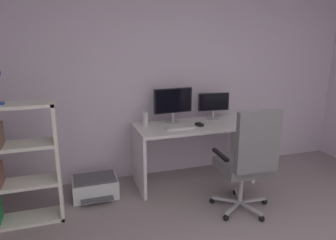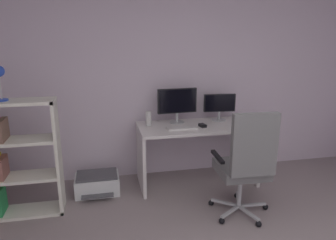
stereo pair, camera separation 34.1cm
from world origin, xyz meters
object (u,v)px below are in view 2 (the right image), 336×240
(desk, at_px, (197,141))
(monitor_main, at_px, (177,102))
(computer_mouse, at_px, (203,125))
(keyboard, at_px, (182,128))
(desktop_speaker, at_px, (149,119))
(office_chair, at_px, (246,162))
(bookshelf, at_px, (4,160))
(printer, at_px, (97,183))
(monitor_secondary, at_px, (220,105))

(desk, bearing_deg, monitor_main, 145.34)
(computer_mouse, bearing_deg, monitor_main, 124.21)
(keyboard, distance_m, desktop_speaker, 0.42)
(computer_mouse, height_order, office_chair, office_chair)
(desk, xyz_separation_m, bookshelf, (-2.09, -0.32, 0.06))
(keyboard, relative_size, computer_mouse, 3.40)
(monitor_main, height_order, computer_mouse, monitor_main)
(desk, distance_m, printer, 1.29)
(monitor_secondary, bearing_deg, desk, -155.13)
(monitor_main, relative_size, office_chair, 0.43)
(monitor_secondary, bearing_deg, bookshelf, -168.88)
(desk, distance_m, monitor_main, 0.53)
(desk, relative_size, keyboard, 4.19)
(bookshelf, height_order, printer, bookshelf)
(office_chair, distance_m, printer, 1.74)
(desk, distance_m, office_chair, 0.91)
(monitor_main, xyz_separation_m, computer_mouse, (0.25, -0.24, -0.24))
(monitor_main, distance_m, office_chair, 1.19)
(monitor_secondary, height_order, office_chair, office_chair)
(monitor_secondary, distance_m, printer, 1.76)
(keyboard, relative_size, office_chair, 0.30)
(desk, bearing_deg, desktop_speaker, 169.86)
(bookshelf, bearing_deg, desktop_speaker, 15.82)
(monitor_main, bearing_deg, printer, -169.96)
(bookshelf, bearing_deg, desk, 8.80)
(keyboard, bearing_deg, desk, 25.43)
(keyboard, distance_m, printer, 1.18)
(computer_mouse, height_order, printer, computer_mouse)
(desktop_speaker, relative_size, printer, 0.34)
(monitor_secondary, relative_size, desktop_speaker, 2.35)
(desk, distance_m, desktop_speaker, 0.66)
(monitor_secondary, relative_size, bookshelf, 0.34)
(monitor_secondary, distance_m, office_chair, 1.09)
(monitor_secondary, distance_m, bookshelf, 2.49)
(monitor_main, height_order, keyboard, monitor_main)
(monitor_secondary, relative_size, office_chair, 0.35)
(keyboard, xyz_separation_m, bookshelf, (-1.86, -0.21, -0.15))
(computer_mouse, relative_size, printer, 0.20)
(desktop_speaker, distance_m, printer, 0.97)
(desktop_speaker, xyz_separation_m, printer, (-0.64, -0.13, -0.72))
(computer_mouse, relative_size, bookshelf, 0.08)
(office_chair, distance_m, bookshelf, 2.37)
(desktop_speaker, bearing_deg, desk, -10.14)
(computer_mouse, xyz_separation_m, desktop_speaker, (-0.61, 0.19, 0.07))
(monitor_main, distance_m, keyboard, 0.36)
(monitor_main, relative_size, printer, 0.97)
(monitor_main, height_order, printer, monitor_main)
(desk, xyz_separation_m, desktop_speaker, (-0.58, 0.10, 0.29))
(printer, bearing_deg, desktop_speaker, 11.48)
(desk, bearing_deg, printer, -178.81)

